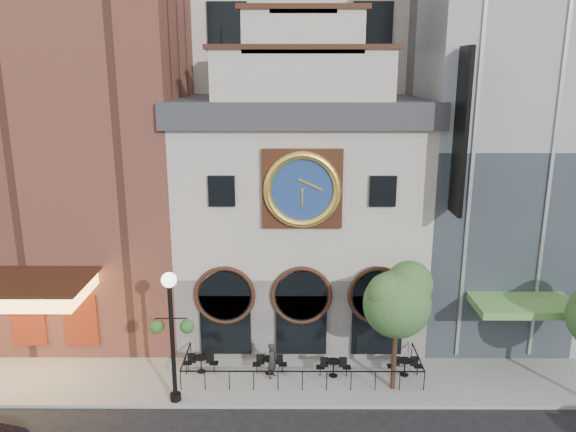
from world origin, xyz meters
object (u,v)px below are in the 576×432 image
at_px(bistro_2, 333,367).
at_px(bistro_3, 405,366).
at_px(bistro_0, 201,363).
at_px(pedestrian, 272,361).
at_px(tree_left, 398,299).
at_px(bistro_1, 270,364).
at_px(lamppost, 171,323).

height_order(bistro_2, bistro_3, same).
bearing_deg(bistro_0, pedestrian, -7.57).
bearing_deg(tree_left, bistro_1, 167.83).
distance_m(bistro_1, tree_left, 6.76).
height_order(bistro_1, bistro_2, same).
relative_size(bistro_1, bistro_3, 1.00).
xyz_separation_m(bistro_1, lamppost, (-3.91, -2.19, 3.09)).
bearing_deg(bistro_0, tree_left, -8.48).
height_order(lamppost, tree_left, tree_left).
distance_m(bistro_1, bistro_2, 2.92).
bearing_deg(bistro_3, bistro_1, 178.67).
height_order(bistro_3, pedestrian, pedestrian).
distance_m(bistro_0, lamppost, 3.92).
xyz_separation_m(bistro_0, tree_left, (8.66, -1.29, 3.75)).
distance_m(bistro_1, lamppost, 5.44).
bearing_deg(bistro_2, bistro_0, 176.77).
distance_m(bistro_0, tree_left, 9.53).
height_order(bistro_1, tree_left, tree_left).
xyz_separation_m(bistro_0, pedestrian, (3.31, -0.44, 0.36)).
distance_m(bistro_3, lamppost, 10.73).
distance_m(bistro_2, bistro_3, 3.26).
xyz_separation_m(bistro_1, bistro_2, (2.91, -0.24, 0.00)).
bearing_deg(bistro_3, bistro_0, 178.46).
distance_m(bistro_0, bistro_2, 6.09).
relative_size(bistro_1, pedestrian, 0.96).
distance_m(bistro_0, bistro_1, 3.17).
xyz_separation_m(bistro_2, tree_left, (2.58, -0.95, 3.75)).
relative_size(bistro_0, pedestrian, 0.96).
bearing_deg(lamppost, bistro_2, 14.32).
bearing_deg(bistro_1, lamppost, -150.74).
bearing_deg(pedestrian, bistro_2, -59.78).
xyz_separation_m(bistro_0, bistro_2, (6.08, -0.34, 0.00)).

